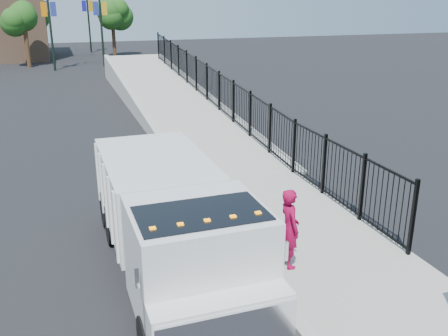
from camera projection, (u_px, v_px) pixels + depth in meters
name	position (u px, v px, depth m)	size (l,w,h in m)	color
ground	(234.00, 243.00, 12.27)	(120.00, 120.00, 0.00)	black
sidewalk	(346.00, 268.00, 11.05)	(3.55, 12.00, 0.12)	#9E998E
curb	(267.00, 282.00, 10.46)	(0.30, 12.00, 0.16)	#ADAAA3
ramp	(172.00, 108.00, 27.24)	(3.95, 24.00, 1.70)	#9E998E
iron_fence	(219.00, 104.00, 23.80)	(0.10, 28.00, 1.80)	black
truck	(173.00, 221.00, 10.24)	(2.44, 7.27, 2.48)	black
worker	(289.00, 228.00, 10.77)	(0.65, 0.43, 1.79)	maroon
debris	(281.00, 239.00, 12.15)	(0.41, 0.41, 0.10)	silver
light_pole_0	(53.00, 15.00, 39.52)	(3.77, 0.22, 8.00)	black
light_pole_1	(97.00, 14.00, 41.74)	(3.78, 0.22, 8.00)	black
light_pole_2	(44.00, 12.00, 46.11)	(3.77, 0.22, 8.00)	black
light_pole_3	(85.00, 10.00, 52.48)	(3.77, 0.22, 8.00)	black
tree_0	(24.00, 20.00, 41.34)	(2.49, 2.49, 5.25)	#382314
tree_1	(112.00, 16.00, 49.10)	(2.47, 2.47, 5.23)	#382314
tree_2	(32.00, 15.00, 51.78)	(3.03, 3.03, 5.51)	#382314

